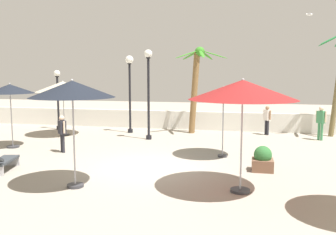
{
  "coord_description": "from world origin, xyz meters",
  "views": [
    {
      "loc": [
        3.25,
        -11.66,
        3.28
      ],
      "look_at": [
        0.0,
        3.13,
        1.4
      ],
      "focal_mm": 38.45,
      "sensor_mm": 36.0,
      "label": 1
    }
  ],
  "objects_px": {
    "guest_3": "(62,130)",
    "lamp_post_2": "(58,93)",
    "patio_umbrella_4": "(243,90)",
    "patio_umbrella_3": "(72,90)",
    "patio_umbrella_5": "(10,90)",
    "lounge_chair_0": "(0,161)",
    "patio_umbrella_0": "(63,87)",
    "lamp_post_1": "(130,80)",
    "guest_2": "(267,118)",
    "guest_0": "(321,120)",
    "planter": "(263,160)",
    "seagull_0": "(309,14)",
    "palm_tree_0": "(196,80)",
    "patio_umbrella_1": "(223,94)",
    "lamp_post_0": "(148,82)"
  },
  "relations": [
    {
      "from": "lamp_post_1",
      "to": "seagull_0",
      "type": "bearing_deg",
      "value": 17.86
    },
    {
      "from": "lamp_post_1",
      "to": "patio_umbrella_3",
      "type": "bearing_deg",
      "value": -81.19
    },
    {
      "from": "patio_umbrella_3",
      "to": "patio_umbrella_5",
      "type": "relative_size",
      "value": 1.09
    },
    {
      "from": "patio_umbrella_4",
      "to": "seagull_0",
      "type": "height_order",
      "value": "seagull_0"
    },
    {
      "from": "patio_umbrella_3",
      "to": "guest_2",
      "type": "xyz_separation_m",
      "value": [
        5.87,
        10.33,
        -1.88
      ]
    },
    {
      "from": "patio_umbrella_4",
      "to": "guest_3",
      "type": "distance_m",
      "value": 8.33
    },
    {
      "from": "lounge_chair_0",
      "to": "patio_umbrella_0",
      "type": "bearing_deg",
      "value": 101.93
    },
    {
      "from": "lamp_post_2",
      "to": "guest_0",
      "type": "distance_m",
      "value": 14.31
    },
    {
      "from": "guest_3",
      "to": "lamp_post_2",
      "type": "bearing_deg",
      "value": 120.51
    },
    {
      "from": "patio_umbrella_1",
      "to": "guest_3",
      "type": "height_order",
      "value": "patio_umbrella_1"
    },
    {
      "from": "lamp_post_1",
      "to": "patio_umbrella_1",
      "type": "bearing_deg",
      "value": -41.56
    },
    {
      "from": "lamp_post_1",
      "to": "lamp_post_2",
      "type": "distance_m",
      "value": 4.52
    },
    {
      "from": "palm_tree_0",
      "to": "lounge_chair_0",
      "type": "xyz_separation_m",
      "value": [
        -5.2,
        -9.22,
        -2.51
      ]
    },
    {
      "from": "patio_umbrella_1",
      "to": "patio_umbrella_4",
      "type": "relative_size",
      "value": 0.89
    },
    {
      "from": "lounge_chair_0",
      "to": "patio_umbrella_5",
      "type": "bearing_deg",
      "value": 120.63
    },
    {
      "from": "patio_umbrella_3",
      "to": "lamp_post_1",
      "type": "relative_size",
      "value": 0.74
    },
    {
      "from": "patio_umbrella_3",
      "to": "palm_tree_0",
      "type": "relative_size",
      "value": 0.67
    },
    {
      "from": "palm_tree_0",
      "to": "guest_0",
      "type": "distance_m",
      "value": 6.59
    },
    {
      "from": "patio_umbrella_0",
      "to": "planter",
      "type": "distance_m",
      "value": 11.34
    },
    {
      "from": "patio_umbrella_4",
      "to": "palm_tree_0",
      "type": "height_order",
      "value": "palm_tree_0"
    },
    {
      "from": "seagull_0",
      "to": "patio_umbrella_0",
      "type": "bearing_deg",
      "value": -159.93
    },
    {
      "from": "patio_umbrella_3",
      "to": "patio_umbrella_5",
      "type": "height_order",
      "value": "patio_umbrella_3"
    },
    {
      "from": "patio_umbrella_0",
      "to": "patio_umbrella_4",
      "type": "bearing_deg",
      "value": -38.29
    },
    {
      "from": "patio_umbrella_5",
      "to": "seagull_0",
      "type": "bearing_deg",
      "value": 30.94
    },
    {
      "from": "guest_0",
      "to": "guest_2",
      "type": "height_order",
      "value": "guest_0"
    },
    {
      "from": "patio_umbrella_4",
      "to": "guest_2",
      "type": "height_order",
      "value": "patio_umbrella_4"
    },
    {
      "from": "patio_umbrella_4",
      "to": "palm_tree_0",
      "type": "relative_size",
      "value": 0.67
    },
    {
      "from": "lamp_post_1",
      "to": "lounge_chair_0",
      "type": "bearing_deg",
      "value": -100.85
    },
    {
      "from": "patio_umbrella_0",
      "to": "lamp_post_1",
      "type": "xyz_separation_m",
      "value": [
        3.14,
        1.56,
        0.32
      ]
    },
    {
      "from": "palm_tree_0",
      "to": "seagull_0",
      "type": "distance_m",
      "value": 7.41
    },
    {
      "from": "palm_tree_0",
      "to": "lamp_post_2",
      "type": "bearing_deg",
      "value": -177.05
    },
    {
      "from": "patio_umbrella_1",
      "to": "lamp_post_0",
      "type": "xyz_separation_m",
      "value": [
        -3.83,
        3.03,
        0.34
      ]
    },
    {
      "from": "patio_umbrella_5",
      "to": "lamp_post_2",
      "type": "relative_size",
      "value": 0.83
    },
    {
      "from": "patio_umbrella_1",
      "to": "guest_0",
      "type": "relative_size",
      "value": 1.66
    },
    {
      "from": "palm_tree_0",
      "to": "lounge_chair_0",
      "type": "height_order",
      "value": "palm_tree_0"
    },
    {
      "from": "patio_umbrella_0",
      "to": "guest_3",
      "type": "distance_m",
      "value": 4.58
    },
    {
      "from": "patio_umbrella_5",
      "to": "guest_2",
      "type": "xyz_separation_m",
      "value": [
        11.15,
        5.8,
        -1.63
      ]
    },
    {
      "from": "patio_umbrella_0",
      "to": "lamp_post_0",
      "type": "distance_m",
      "value": 4.68
    },
    {
      "from": "patio_umbrella_4",
      "to": "lamp_post_1",
      "type": "height_order",
      "value": "lamp_post_1"
    },
    {
      "from": "guest_0",
      "to": "planter",
      "type": "relative_size",
      "value": 1.97
    },
    {
      "from": "guest_3",
      "to": "lamp_post_1",
      "type": "bearing_deg",
      "value": 77.7
    },
    {
      "from": "guest_2",
      "to": "planter",
      "type": "xyz_separation_m",
      "value": [
        -0.5,
        -7.37,
        -0.54
      ]
    },
    {
      "from": "planter",
      "to": "patio_umbrella_5",
      "type": "bearing_deg",
      "value": 171.62
    },
    {
      "from": "patio_umbrella_3",
      "to": "lamp_post_1",
      "type": "bearing_deg",
      "value": 98.81
    },
    {
      "from": "patio_umbrella_1",
      "to": "patio_umbrella_5",
      "type": "distance_m",
      "value": 9.19
    },
    {
      "from": "lamp_post_1",
      "to": "guest_2",
      "type": "relative_size",
      "value": 2.72
    },
    {
      "from": "lamp_post_0",
      "to": "guest_0",
      "type": "bearing_deg",
      "value": 10.73
    },
    {
      "from": "patio_umbrella_3",
      "to": "lamp_post_2",
      "type": "xyz_separation_m",
      "value": [
        -5.91,
        9.67,
        -0.71
      ]
    },
    {
      "from": "guest_0",
      "to": "guest_3",
      "type": "bearing_deg",
      "value": -154.69
    },
    {
      "from": "planter",
      "to": "lamp_post_2",
      "type": "bearing_deg",
      "value": 149.24
    }
  ]
}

